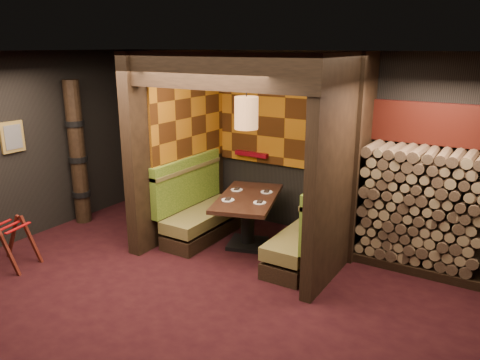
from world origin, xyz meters
name	(u,v)px	position (x,y,z in m)	size (l,w,h in m)	color
floor	(184,297)	(0.00, 0.00, -0.01)	(6.50, 5.50, 0.02)	black
ceiling	(174,52)	(0.00, 0.00, 2.86)	(6.50, 5.50, 0.02)	black
wall_back	(288,142)	(0.00, 2.76, 1.43)	(6.50, 0.02, 2.85)	black
wall_left	(6,151)	(-3.26, 0.00, 1.43)	(0.02, 5.50, 2.85)	black
partition_left	(178,145)	(-1.35, 1.65, 1.43)	(0.20, 2.20, 2.85)	black
partition_right	(343,167)	(1.30, 1.70, 1.43)	(0.15, 2.10, 2.85)	black
header_beam	(211,71)	(-0.02, 0.70, 2.63)	(2.85, 0.18, 0.44)	black
tapa_back_panel	(286,118)	(-0.02, 2.71, 1.82)	(2.40, 0.06, 1.55)	#9A590F
tapa_side_panel	(190,117)	(-1.23, 1.82, 1.85)	(0.04, 1.85, 1.45)	#9A590F
lacquer_shelf	(252,154)	(-0.60, 2.65, 1.18)	(0.60, 0.12, 0.07)	#600410
booth_bench_left	(200,212)	(-0.96, 1.65, 0.40)	(0.68, 1.60, 1.14)	black
booth_bench_right	(311,236)	(0.93, 1.65, 0.40)	(0.68, 1.60, 1.14)	black
dining_table	(248,211)	(-0.12, 1.70, 0.55)	(1.21, 1.66, 0.78)	black
place_settings	(248,196)	(-0.12, 1.70, 0.79)	(0.78, 0.80, 0.03)	white
pendant_lamp	(246,113)	(-0.12, 1.65, 2.02)	(0.33, 0.33, 1.06)	#A26E41
framed_picture	(12,137)	(-3.22, 0.10, 1.62)	(0.05, 0.36, 0.46)	olive
luggage_rack	(10,242)	(-2.52, -0.57, 0.35)	(0.73, 0.59, 0.71)	#45140D
totem_column	(78,154)	(-3.05, 1.10, 1.19)	(0.31, 0.31, 2.40)	black
firewood_stack	(428,210)	(2.29, 2.35, 0.82)	(1.73, 0.70, 1.64)	black
mosaic_header	(442,125)	(2.29, 2.68, 1.92)	(1.83, 0.10, 0.56)	maroon
bay_front_post	(356,164)	(1.39, 1.96, 1.43)	(0.08, 0.08, 2.85)	black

